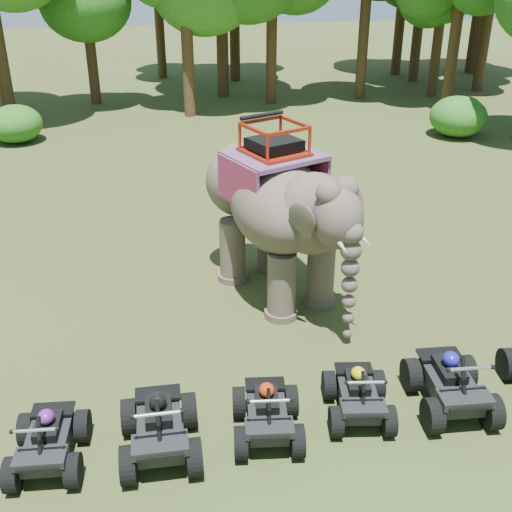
{
  "coord_description": "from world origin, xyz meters",
  "views": [
    {
      "loc": [
        -1.93,
        -10.35,
        7.79
      ],
      "look_at": [
        0.0,
        1.2,
        1.9
      ],
      "focal_mm": 45.0,
      "sensor_mm": 36.0,
      "label": 1
    }
  ],
  "objects": [
    {
      "name": "tree_3",
      "position": [
        12.49,
        19.19,
        3.95
      ],
      "size": [
        5.52,
        5.52,
        7.89
      ],
      "primitive_type": null,
      "color": "#195114",
      "rests_on": "ground"
    },
    {
      "name": "tree_39",
      "position": [
        -0.98,
        29.69,
        3.87
      ],
      "size": [
        5.42,
        5.42,
        7.75
      ],
      "primitive_type": null,
      "color": "#195114",
      "rests_on": "ground"
    },
    {
      "name": "atv_4",
      "position": [
        3.09,
        -1.75,
        0.67
      ],
      "size": [
        1.42,
        1.88,
        1.34
      ],
      "primitive_type": null,
      "rotation": [
        0.0,
        0.0,
        -0.06
      ],
      "color": "black",
      "rests_on": "ground"
    },
    {
      "name": "ground",
      "position": [
        0.0,
        0.0,
        0.0
      ],
      "size": [
        110.0,
        110.0,
        0.0
      ],
      "primitive_type": "plane",
      "color": "#47381E",
      "rests_on": "ground"
    },
    {
      "name": "atv_0",
      "position": [
        -3.95,
        -1.99,
        0.59
      ],
      "size": [
        1.26,
        1.66,
        1.17
      ],
      "primitive_type": null,
      "rotation": [
        0.0,
        0.0,
        -0.07
      ],
      "color": "black",
      "rests_on": "ground"
    },
    {
      "name": "tree_37",
      "position": [
        16.14,
        23.15,
        4.69
      ],
      "size": [
        6.56,
        6.56,
        9.37
      ],
      "primitive_type": null,
      "color": "#195114",
      "rests_on": "ground"
    },
    {
      "name": "tree_0",
      "position": [
        0.0,
        20.26,
        4.22
      ],
      "size": [
        5.91,
        5.91,
        8.44
      ],
      "primitive_type": null,
      "color": "#195114",
      "rests_on": "ground"
    },
    {
      "name": "tree_29",
      "position": [
        -4.59,
        23.58,
        3.7
      ],
      "size": [
        5.18,
        5.18,
        7.4
      ],
      "primitive_type": null,
      "color": "#195114",
      "rests_on": "ground"
    },
    {
      "name": "atv_3",
      "position": [
        1.37,
        -1.69,
        0.57
      ],
      "size": [
        1.34,
        1.69,
        1.15
      ],
      "primitive_type": null,
      "rotation": [
        0.0,
        0.0,
        -0.14
      ],
      "color": "black",
      "rests_on": "ground"
    },
    {
      "name": "atv_2",
      "position": [
        -0.33,
        -1.91,
        0.59
      ],
      "size": [
        1.33,
        1.71,
        1.18
      ],
      "primitive_type": null,
      "rotation": [
        0.0,
        0.0,
        -0.11
      ],
      "color": "black",
      "rests_on": "ground"
    },
    {
      "name": "tree_30",
      "position": [
        13.08,
        22.3,
        3.63
      ],
      "size": [
        5.09,
        5.09,
        7.26
      ],
      "primitive_type": null,
      "color": "#195114",
      "rests_on": "ground"
    },
    {
      "name": "tree_2",
      "position": [
        9.14,
        22.52,
        3.96
      ],
      "size": [
        5.54,
        5.54,
        7.91
      ],
      "primitive_type": null,
      "color": "#195114",
      "rests_on": "ground"
    },
    {
      "name": "tree_1",
      "position": [
        4.3,
        22.25,
        3.9
      ],
      "size": [
        5.46,
        5.46,
        7.8
      ],
      "primitive_type": null,
      "color": "#195114",
      "rests_on": "ground"
    },
    {
      "name": "atv_1",
      "position": [
        -2.15,
        -2.02,
        0.66
      ],
      "size": [
        1.3,
        1.78,
        1.31
      ],
      "primitive_type": null,
      "rotation": [
        0.0,
        0.0,
        -0.0
      ],
      "color": "black",
      "rests_on": "ground"
    },
    {
      "name": "elephant",
      "position": [
        0.77,
        3.01,
        2.11
      ],
      "size": [
        4.03,
        5.48,
        4.21
      ],
      "primitive_type": null,
      "rotation": [
        0.0,
        0.0,
        0.41
      ],
      "color": "#50423A",
      "rests_on": "ground"
    }
  ]
}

